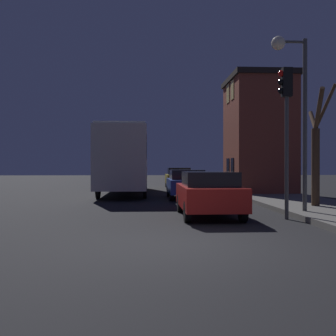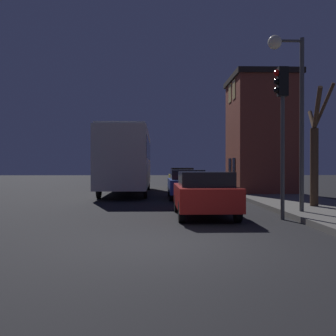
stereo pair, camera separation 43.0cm
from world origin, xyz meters
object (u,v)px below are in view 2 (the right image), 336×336
at_px(traffic_light, 282,111).
at_px(streetlamp, 289,86).
at_px(bare_tree, 315,152).
at_px(bus, 127,157).
at_px(car_far_lane, 181,177).
at_px(car_mid_lane, 187,183).
at_px(car_near_lane, 204,193).

bearing_deg(traffic_light, streetlamp, 53.50).
xyz_separation_m(traffic_light, bare_tree, (1.98, 2.17, -1.19)).
relative_size(bus, car_far_lane, 2.60).
bearing_deg(car_far_lane, streetlamp, -81.17).
bearing_deg(car_mid_lane, bare_tree, -51.57).
bearing_deg(traffic_light, bus, 116.64).
distance_m(streetlamp, car_mid_lane, 8.31).
bearing_deg(traffic_light, car_far_lane, 96.92).
relative_size(traffic_light, car_far_lane, 1.15).
xyz_separation_m(traffic_light, bus, (-5.66, 11.28, -1.13)).
bearing_deg(bare_tree, bus, 129.98).
bearing_deg(car_mid_lane, car_near_lane, -89.73).
relative_size(bus, car_mid_lane, 2.67).
xyz_separation_m(streetlamp, bus, (-6.13, 10.64, -2.05)).
distance_m(streetlamp, car_far_lane, 16.56).
height_order(car_mid_lane, car_far_lane, car_far_lane).
distance_m(car_near_lane, car_mid_lane, 6.91).
relative_size(streetlamp, traffic_light, 1.22).
xyz_separation_m(traffic_light, car_mid_lane, (-2.35, 7.62, -2.60)).
height_order(bare_tree, car_far_lane, bare_tree).
bearing_deg(bus, traffic_light, -63.36).
xyz_separation_m(bus, car_far_lane, (3.64, 5.36, -1.43)).
xyz_separation_m(bare_tree, car_mid_lane, (-4.32, 5.45, -1.41)).
relative_size(bare_tree, bus, 0.41).
bearing_deg(car_far_lane, bare_tree, -74.55).
bearing_deg(car_near_lane, car_far_lane, 88.94).
bearing_deg(streetlamp, traffic_light, -126.50).
relative_size(streetlamp, bare_tree, 1.30).
distance_m(bare_tree, car_far_lane, 15.07).
bearing_deg(streetlamp, bare_tree, 45.51).
distance_m(bus, car_far_lane, 6.63).
distance_m(car_near_lane, car_far_lane, 15.93).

